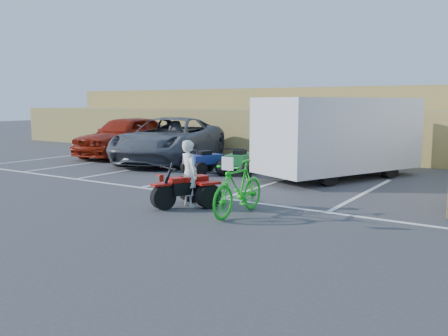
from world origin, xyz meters
The scene contains 11 objects.
ground centered at (0.00, 0.00, 0.00)m, with size 100.00×100.00×0.00m, color #38383B.
parking_stripes centered at (0.87, 4.07, 0.00)m, with size 28.00×5.16×0.01m.
grass_embankment centered at (0.00, 15.48, 1.42)m, with size 40.00×8.50×3.10m.
red_trike_atv centered at (-0.21, 1.15, 0.00)m, with size 1.09×1.45×0.95m, color #A40D09, non-canonical shape.
rider centered at (-0.15, 1.29, 0.75)m, with size 0.55×0.36×1.50m, color white.
green_dirt_bike centered at (1.22, 1.18, 0.57)m, with size 0.53×1.89×1.14m, color #14BF19.
grey_pickup centered at (-5.78, 7.38, 0.87)m, with size 2.90×6.28×1.75m, color #4E5156.
red_car centered at (-8.59, 7.80, 0.89)m, with size 2.09×5.20×1.77m, color #951A08.
cargo_trailer centered at (1.24, 7.08, 1.34)m, with size 4.07×5.70×2.47m.
quad_atv_blue centered at (-2.79, 5.55, 0.00)m, with size 0.96×1.29×0.84m, color navy, non-canonical shape.
quad_atv_green centered at (-1.69, 5.99, 0.00)m, with size 1.04×1.39×0.91m, color #166126, non-canonical shape.
Camera 1 is at (6.29, -7.07, 2.33)m, focal length 38.00 mm.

